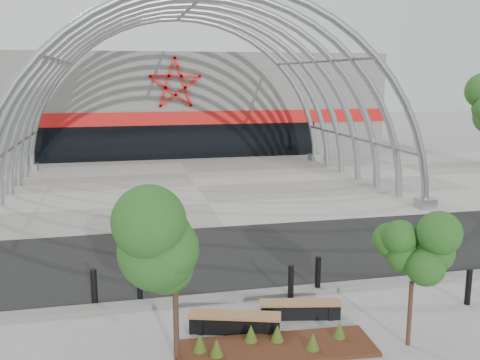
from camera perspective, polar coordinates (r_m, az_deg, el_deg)
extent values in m
plane|color=gray|center=(16.17, 3.18, -11.80)|extent=(140.00, 140.00, 0.00)
cube|color=black|center=(19.33, 0.33, -7.84)|extent=(140.00, 7.00, 0.02)
cube|color=gray|center=(30.74, -4.70, -0.67)|extent=(60.00, 17.00, 0.04)
cube|color=slate|center=(15.92, 3.43, -11.94)|extent=(60.00, 0.50, 0.12)
cube|color=slate|center=(48.04, -7.82, 8.31)|extent=(34.00, 15.00, 8.00)
cube|color=black|center=(40.87, -6.81, 4.05)|extent=(22.00, 0.25, 2.60)
cube|color=red|center=(40.69, -6.87, 6.56)|extent=(34.00, 0.30, 1.00)
torus|color=#91969A|center=(23.54, -2.14, -4.38)|extent=(20.36, 0.36, 20.36)
torus|color=#91969A|center=(25.92, -3.15, -2.93)|extent=(20.36, 0.36, 20.36)
torus|color=#91969A|center=(28.33, -4.00, -1.72)|extent=(20.36, 0.36, 20.36)
torus|color=#91969A|center=(30.74, -4.70, -0.71)|extent=(20.36, 0.36, 20.36)
torus|color=#91969A|center=(33.17, -5.31, 0.16)|extent=(20.36, 0.36, 20.36)
torus|color=#91969A|center=(35.61, -5.83, 0.91)|extent=(20.36, 0.36, 20.36)
torus|color=#91969A|center=(38.06, -6.29, 1.56)|extent=(20.36, 0.36, 20.36)
cylinder|color=#91969A|center=(33.04, 12.10, 4.46)|extent=(0.20, 15.00, 0.20)
cylinder|color=#91969A|center=(31.85, 8.09, 12.43)|extent=(0.20, 15.00, 0.20)
cylinder|color=#91969A|center=(30.32, -5.02, 18.12)|extent=(0.20, 15.00, 0.20)
cylinder|color=#91969A|center=(29.96, -18.75, 12.05)|extent=(0.20, 15.00, 0.20)
cylinder|color=#91969A|center=(30.55, -23.06, 3.28)|extent=(0.20, 15.00, 0.20)
cube|color=#91969A|center=(38.25, -21.35, 1.28)|extent=(0.80, 0.80, 0.50)
cube|color=#91969A|center=(27.08, 19.16, -2.38)|extent=(0.80, 0.80, 0.50)
cube|color=#91969A|center=(40.34, 7.97, 2.42)|extent=(0.80, 0.80, 0.50)
cube|color=#3B150D|center=(13.08, 3.88, -17.45)|extent=(4.69, 1.67, 0.09)
cone|color=#3F571A|center=(12.58, -2.52, -17.39)|extent=(0.32, 0.32, 0.40)
cone|color=#3F571A|center=(13.21, 4.01, -15.94)|extent=(0.32, 0.32, 0.40)
cone|color=#3F571A|center=(12.93, 7.78, -16.66)|extent=(0.32, 0.32, 0.40)
cone|color=#3F571A|center=(13.17, 1.18, -16.01)|extent=(0.32, 0.32, 0.40)
cone|color=#3F571A|center=(13.54, 10.55, -15.41)|extent=(0.32, 0.32, 0.40)
cone|color=#3F571A|center=(12.78, -4.32, -16.93)|extent=(0.32, 0.32, 0.40)
cylinder|color=black|center=(12.28, -6.85, -14.38)|extent=(0.13, 0.13, 2.05)
ellipsoid|color=#19471B|center=(11.60, -7.06, -6.04)|extent=(1.76, 1.76, 2.24)
cylinder|color=#331F19|center=(13.53, 17.65, -13.41)|extent=(0.11, 0.11, 1.59)
ellipsoid|color=#144215|center=(13.01, 18.02, -7.60)|extent=(1.31, 1.31, 1.73)
cube|color=black|center=(13.77, -0.56, -15.20)|extent=(2.26, 1.06, 0.38)
cube|color=black|center=(13.84, -4.13, -14.92)|extent=(0.27, 0.51, 0.45)
cube|color=black|center=(13.71, 3.05, -15.17)|extent=(0.27, 0.51, 0.45)
cube|color=brown|center=(13.65, -0.56, -14.23)|extent=(2.33, 1.15, 0.07)
cube|color=black|center=(14.59, 6.42, -13.74)|extent=(2.12, 0.79, 0.35)
cube|color=black|center=(14.49, 3.28, -13.72)|extent=(0.21, 0.47, 0.42)
cube|color=black|center=(14.70, 9.52, -13.49)|extent=(0.21, 0.47, 0.42)
cube|color=brown|center=(14.49, 6.44, -12.88)|extent=(2.18, 0.87, 0.06)
cylinder|color=black|center=(15.54, -15.29, -11.03)|extent=(0.17, 0.17, 1.08)
cylinder|color=black|center=(15.52, -10.64, -11.11)|extent=(0.15, 0.15, 0.94)
cylinder|color=black|center=(15.49, 5.45, -10.84)|extent=(0.16, 0.16, 1.02)
cylinder|color=black|center=(16.16, 8.31, -9.90)|extent=(0.17, 0.17, 1.05)
cylinder|color=black|center=(16.41, 23.18, -10.46)|extent=(0.16, 0.16, 1.02)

